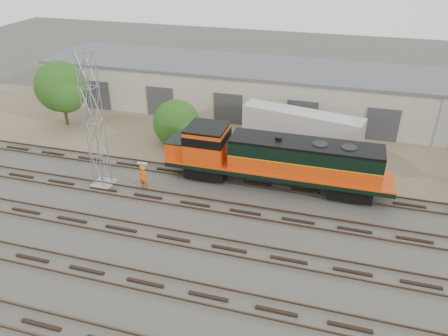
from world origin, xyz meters
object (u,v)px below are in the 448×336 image
(locomotive, at_px, (273,159))
(worker, at_px, (143,177))
(semi_trailer, at_px, (304,125))
(signal_tower, at_px, (95,124))

(locomotive, relative_size, worker, 9.28)
(worker, distance_m, semi_trailer, 16.46)
(worker, bearing_deg, signal_tower, 5.77)
(worker, height_order, semi_trailer, semi_trailer)
(locomotive, distance_m, signal_tower, 14.40)
(locomotive, xyz_separation_m, semi_trailer, (1.50, 8.37, -0.26))
(locomotive, distance_m, worker, 10.70)
(signal_tower, distance_m, worker, 5.70)
(signal_tower, xyz_separation_m, worker, (3.51, 0.50, -4.46))
(signal_tower, xyz_separation_m, semi_trailer, (15.10, 12.12, -3.19))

